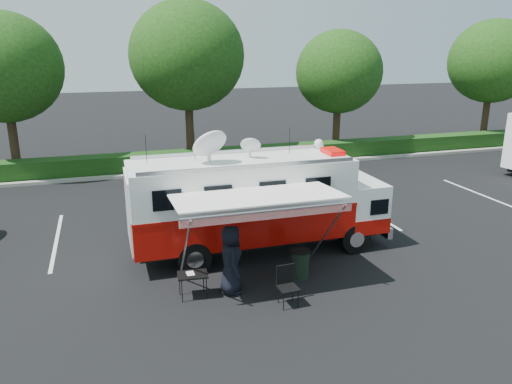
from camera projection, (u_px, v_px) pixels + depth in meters
ground_plane at (260, 251)px, 16.43m from camera, size 120.00×120.00×0.00m
back_border at (209, 73)px, 27.13m from camera, size 60.00×6.14×8.87m
stall_lines at (224, 223)px, 19.04m from camera, size 24.12×5.50×0.01m
command_truck at (258, 202)px, 15.92m from camera, size 8.33×2.29×4.00m
awning at (259, 200)px, 13.28m from camera, size 4.55×2.37×2.75m
person at (231, 292)px, 13.75m from camera, size 0.67×0.98×1.94m
folding_table at (193, 276)px, 13.31m from camera, size 0.85×0.64×0.68m
folding_chair at (287, 282)px, 12.98m from camera, size 0.53×0.55×1.06m
trash_bin at (300, 264)px, 14.50m from camera, size 0.57×0.57×0.85m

